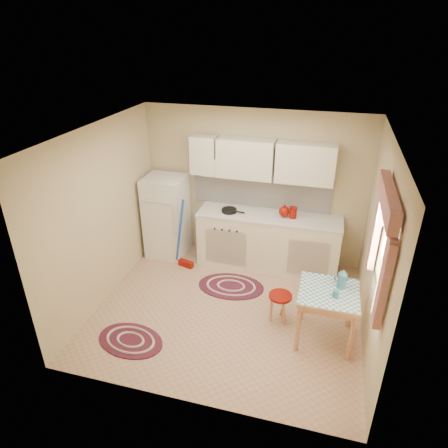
% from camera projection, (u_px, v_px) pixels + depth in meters
% --- Properties ---
extents(room_shell, '(3.64, 3.60, 2.52)m').
position_uv_depth(room_shell, '(245.00, 200.00, 5.09)').
color(room_shell, tan).
rests_on(room_shell, ground).
extents(fridge, '(0.65, 0.60, 1.40)m').
position_uv_depth(fridge, '(167.00, 216.00, 6.74)').
color(fridge, white).
rests_on(fridge, ground).
extents(broom, '(0.30, 0.19, 1.20)m').
position_uv_depth(broom, '(185.00, 234.00, 6.38)').
color(broom, blue).
rests_on(broom, ground).
extents(base_cabinets, '(2.25, 0.60, 0.88)m').
position_uv_depth(base_cabinets, '(268.00, 242.00, 6.49)').
color(base_cabinets, white).
rests_on(base_cabinets, ground).
extents(countertop, '(2.27, 0.62, 0.04)m').
position_uv_depth(countertop, '(269.00, 216.00, 6.28)').
color(countertop, silver).
rests_on(countertop, base_cabinets).
extents(frying_pan, '(0.27, 0.27, 0.05)m').
position_uv_depth(frying_pan, '(229.00, 210.00, 6.37)').
color(frying_pan, black).
rests_on(frying_pan, countertop).
extents(red_kettle, '(0.19, 0.17, 0.18)m').
position_uv_depth(red_kettle, '(284.00, 211.00, 6.18)').
color(red_kettle, maroon).
rests_on(red_kettle, countertop).
extents(red_canister, '(0.13, 0.13, 0.16)m').
position_uv_depth(red_canister, '(293.00, 213.00, 6.15)').
color(red_canister, maroon).
rests_on(red_canister, countertop).
extents(table, '(0.72, 0.72, 0.72)m').
position_uv_depth(table, '(326.00, 315.00, 4.98)').
color(table, '#E39E71').
rests_on(table, ground).
extents(stool, '(0.40, 0.40, 0.42)m').
position_uv_depth(stool, '(280.00, 308.00, 5.35)').
color(stool, maroon).
rests_on(stool, ground).
extents(coffee_pot, '(0.17, 0.16, 0.27)m').
position_uv_depth(coffee_pot, '(342.00, 279.00, 4.83)').
color(coffee_pot, '#2C6A86').
rests_on(coffee_pot, table).
extents(mug, '(0.10, 0.10, 0.10)m').
position_uv_depth(mug, '(336.00, 294.00, 4.69)').
color(mug, '#2C6A86').
rests_on(mug, table).
extents(rug_center, '(1.05, 0.73, 0.02)m').
position_uv_depth(rug_center, '(231.00, 286.00, 6.13)').
color(rug_center, maroon).
rests_on(rug_center, ground).
extents(rug_left, '(0.98, 0.74, 0.02)m').
position_uv_depth(rug_left, '(131.00, 340.00, 5.08)').
color(rug_left, maroon).
rests_on(rug_left, ground).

